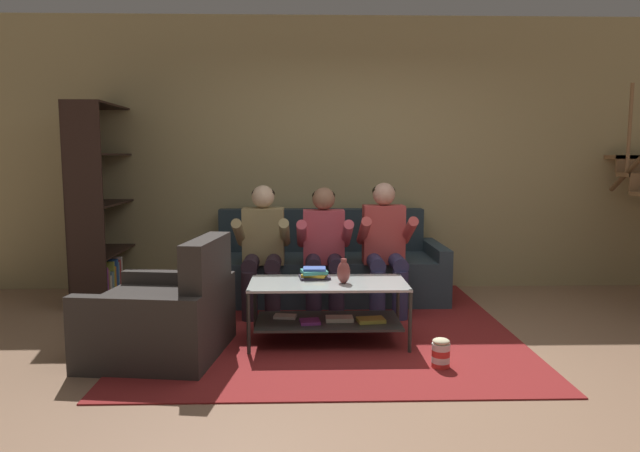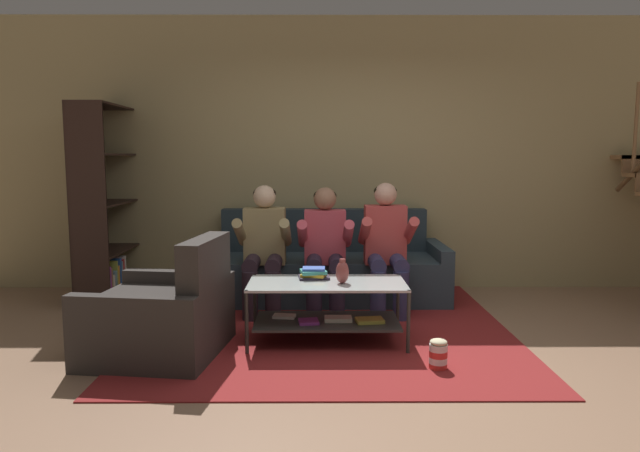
{
  "view_description": "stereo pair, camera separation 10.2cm",
  "coord_description": "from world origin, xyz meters",
  "px_view_note": "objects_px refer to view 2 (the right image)",
  "views": [
    {
      "loc": [
        -0.57,
        -3.75,
        1.43
      ],
      "look_at": [
        -0.44,
        0.93,
        0.86
      ],
      "focal_mm": 32.0,
      "sensor_mm": 36.0,
      "label": 1
    },
    {
      "loc": [
        -0.46,
        -3.75,
        1.43
      ],
      "look_at": [
        -0.44,
        0.93,
        0.86
      ],
      "focal_mm": 32.0,
      "sensor_mm": 36.0,
      "label": 2
    }
  ],
  "objects_px": {
    "person_seated_left": "(264,244)",
    "book_stack": "(314,273)",
    "person_seated_right": "(386,242)",
    "couch": "(324,270)",
    "vase": "(342,272)",
    "armchair": "(163,317)",
    "bookshelf": "(102,225)",
    "popcorn_tub": "(438,354)",
    "coffee_table": "(328,303)",
    "person_seated_middle": "(325,245)"
  },
  "relations": [
    {
      "from": "person_seated_left",
      "to": "book_stack",
      "type": "height_order",
      "value": "person_seated_left"
    },
    {
      "from": "vase",
      "to": "popcorn_tub",
      "type": "xyz_separation_m",
      "value": [
        0.63,
        -0.53,
        -0.46
      ]
    },
    {
      "from": "popcorn_tub",
      "to": "vase",
      "type": "bearing_deg",
      "value": 140.02
    },
    {
      "from": "bookshelf",
      "to": "armchair",
      "type": "relative_size",
      "value": 1.84
    },
    {
      "from": "coffee_table",
      "to": "vase",
      "type": "xyz_separation_m",
      "value": [
        0.11,
        -0.05,
        0.25
      ]
    },
    {
      "from": "person_seated_right",
      "to": "vase",
      "type": "height_order",
      "value": "person_seated_right"
    },
    {
      "from": "person_seated_left",
      "to": "person_seated_right",
      "type": "distance_m",
      "value": 1.12
    },
    {
      "from": "bookshelf",
      "to": "armchair",
      "type": "height_order",
      "value": "bookshelf"
    },
    {
      "from": "couch",
      "to": "person_seated_middle",
      "type": "relative_size",
      "value": 2.1
    },
    {
      "from": "person_seated_left",
      "to": "armchair",
      "type": "xyz_separation_m",
      "value": [
        -0.63,
        -1.12,
        -0.36
      ]
    },
    {
      "from": "coffee_table",
      "to": "book_stack",
      "type": "relative_size",
      "value": 4.72
    },
    {
      "from": "vase",
      "to": "popcorn_tub",
      "type": "distance_m",
      "value": 0.94
    },
    {
      "from": "person_seated_right",
      "to": "couch",
      "type": "bearing_deg",
      "value": 136.05
    },
    {
      "from": "person_seated_right",
      "to": "book_stack",
      "type": "distance_m",
      "value": 1.0
    },
    {
      "from": "person_seated_right",
      "to": "bookshelf",
      "type": "bearing_deg",
      "value": 169.48
    },
    {
      "from": "couch",
      "to": "person_seated_middle",
      "type": "bearing_deg",
      "value": -90.0
    },
    {
      "from": "person_seated_middle",
      "to": "bookshelf",
      "type": "height_order",
      "value": "bookshelf"
    },
    {
      "from": "person_seated_right",
      "to": "book_stack",
      "type": "height_order",
      "value": "person_seated_right"
    },
    {
      "from": "coffee_table",
      "to": "book_stack",
      "type": "distance_m",
      "value": 0.27
    },
    {
      "from": "book_stack",
      "to": "popcorn_tub",
      "type": "bearing_deg",
      "value": -39.85
    },
    {
      "from": "coffee_table",
      "to": "popcorn_tub",
      "type": "xyz_separation_m",
      "value": [
        0.74,
        -0.57,
        -0.21
      ]
    },
    {
      "from": "bookshelf",
      "to": "popcorn_tub",
      "type": "height_order",
      "value": "bookshelf"
    },
    {
      "from": "person_seated_left",
      "to": "popcorn_tub",
      "type": "distance_m",
      "value": 2.01
    },
    {
      "from": "person_seated_left",
      "to": "armchair",
      "type": "bearing_deg",
      "value": -119.46
    },
    {
      "from": "couch",
      "to": "coffee_table",
      "type": "height_order",
      "value": "couch"
    },
    {
      "from": "armchair",
      "to": "vase",
      "type": "bearing_deg",
      "value": 8.95
    },
    {
      "from": "couch",
      "to": "armchair",
      "type": "xyz_separation_m",
      "value": [
        -1.19,
        -1.66,
        -0.01
      ]
    },
    {
      "from": "person_seated_right",
      "to": "armchair",
      "type": "height_order",
      "value": "person_seated_right"
    },
    {
      "from": "couch",
      "to": "person_seated_right",
      "type": "xyz_separation_m",
      "value": [
        0.56,
        -0.54,
        0.36
      ]
    },
    {
      "from": "person_seated_right",
      "to": "book_stack",
      "type": "bearing_deg",
      "value": -132.03
    },
    {
      "from": "person_seated_left",
      "to": "vase",
      "type": "relative_size",
      "value": 6.2
    },
    {
      "from": "person_seated_middle",
      "to": "vase",
      "type": "xyz_separation_m",
      "value": [
        0.12,
        -0.91,
        -0.07
      ]
    },
    {
      "from": "person_seated_middle",
      "to": "popcorn_tub",
      "type": "relative_size",
      "value": 5.41
    },
    {
      "from": "book_stack",
      "to": "popcorn_tub",
      "type": "relative_size",
      "value": 1.2
    },
    {
      "from": "person_seated_middle",
      "to": "armchair",
      "type": "xyz_separation_m",
      "value": [
        -1.19,
        -1.12,
        -0.35
      ]
    },
    {
      "from": "couch",
      "to": "person_seated_left",
      "type": "xyz_separation_m",
      "value": [
        -0.56,
        -0.54,
        0.35
      ]
    },
    {
      "from": "bookshelf",
      "to": "popcorn_tub",
      "type": "xyz_separation_m",
      "value": [
        2.97,
        -1.96,
        -0.64
      ]
    },
    {
      "from": "coffee_table",
      "to": "book_stack",
      "type": "xyz_separation_m",
      "value": [
        -0.11,
        0.13,
        0.2
      ]
    },
    {
      "from": "person_seated_middle",
      "to": "armchair",
      "type": "relative_size",
      "value": 1.09
    },
    {
      "from": "couch",
      "to": "person_seated_left",
      "type": "height_order",
      "value": "person_seated_left"
    },
    {
      "from": "person_seated_middle",
      "to": "book_stack",
      "type": "relative_size",
      "value": 4.52
    },
    {
      "from": "couch",
      "to": "vase",
      "type": "bearing_deg",
      "value": -85.4
    },
    {
      "from": "armchair",
      "to": "popcorn_tub",
      "type": "distance_m",
      "value": 1.97
    },
    {
      "from": "vase",
      "to": "book_stack",
      "type": "xyz_separation_m",
      "value": [
        -0.22,
        0.18,
        -0.05
      ]
    },
    {
      "from": "person_seated_left",
      "to": "popcorn_tub",
      "type": "relative_size",
      "value": 5.5
    },
    {
      "from": "couch",
      "to": "popcorn_tub",
      "type": "bearing_deg",
      "value": -69.4
    },
    {
      "from": "couch",
      "to": "armchair",
      "type": "relative_size",
      "value": 2.29
    },
    {
      "from": "book_stack",
      "to": "popcorn_tub",
      "type": "xyz_separation_m",
      "value": [
        0.85,
        -0.71,
        -0.41
      ]
    },
    {
      "from": "coffee_table",
      "to": "armchair",
      "type": "xyz_separation_m",
      "value": [
        -1.2,
        -0.25,
        -0.03
      ]
    },
    {
      "from": "book_stack",
      "to": "couch",
      "type": "bearing_deg",
      "value": 85.44
    }
  ]
}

